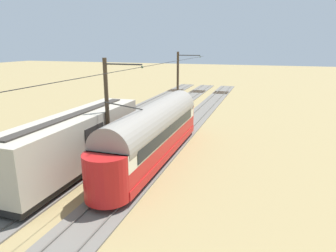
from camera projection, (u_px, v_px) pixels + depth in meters
ground_plane at (122, 142)px, 27.08m from camera, size 220.00×220.00×0.00m
track_streetcar_siding at (169, 145)px, 26.07m from camera, size 2.80×80.00×0.18m
track_adjacent_siding at (124, 140)px, 27.35m from camera, size 2.80×80.00×0.18m
track_third_siding at (83, 136)px, 28.63m from camera, size 2.80×80.00×0.18m
vintage_streetcar at (154, 131)px, 22.35m from camera, size 2.65×16.76×5.51m
flatcar_adjacent at (42, 146)px, 23.33m from camera, size 2.80×12.09×1.60m
boxcar_far_siding at (76, 141)px, 20.31m from camera, size 2.96×13.25×3.85m
catenary_pole_foreground at (178, 82)px, 36.73m from camera, size 2.91×0.28×7.61m
catenary_pole_mid_near at (108, 112)px, 20.81m from camera, size 2.91×0.28×7.61m
overhead_wire_run at (146, 66)px, 19.91m from camera, size 2.70×38.70×0.18m
spare_tie_stack at (25, 142)px, 26.08m from camera, size 2.40×2.40×0.54m
track_end_bumper at (124, 113)px, 36.59m from camera, size 1.80×0.60×0.80m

